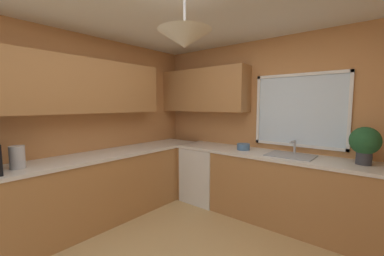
# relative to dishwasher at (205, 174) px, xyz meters

# --- Properties ---
(room_shell) EXTENTS (4.00, 4.02, 2.57)m
(room_shell) POSITION_rel_dishwasher_xyz_m (0.58, -1.14, 1.29)
(room_shell) COLOR #C6844C
(room_shell) RESTS_ON ground_plane
(counter_run_left) EXTENTS (0.65, 3.63, 0.91)m
(counter_run_left) POSITION_rel_dishwasher_xyz_m (-0.66, -1.61, 0.02)
(counter_run_left) COLOR #AD7542
(counter_run_left) RESTS_ON ground_plane
(counter_run_back) EXTENTS (3.09, 0.65, 0.91)m
(counter_run_back) POSITION_rel_dishwasher_xyz_m (1.18, 0.03, 0.02)
(counter_run_back) COLOR #AD7542
(counter_run_back) RESTS_ON ground_plane
(dishwasher) EXTENTS (0.60, 0.60, 0.86)m
(dishwasher) POSITION_rel_dishwasher_xyz_m (0.00, 0.00, 0.00)
(dishwasher) COLOR white
(dishwasher) RESTS_ON ground_plane
(kettle) EXTENTS (0.14, 0.14, 0.23)m
(kettle) POSITION_rel_dishwasher_xyz_m (-0.64, -2.37, 0.59)
(kettle) COLOR #B7B7BC
(kettle) RESTS_ON counter_run_left
(sink_assembly) EXTENTS (0.56, 0.40, 0.19)m
(sink_assembly) POSITION_rel_dishwasher_xyz_m (1.33, 0.04, 0.49)
(sink_assembly) COLOR #9EA0A5
(sink_assembly) RESTS_ON counter_run_back
(potted_plant) EXTENTS (0.30, 0.30, 0.41)m
(potted_plant) POSITION_rel_dishwasher_xyz_m (2.09, 0.08, 0.72)
(potted_plant) COLOR #38383D
(potted_plant) RESTS_ON counter_run_back
(bowl) EXTENTS (0.18, 0.18, 0.09)m
(bowl) POSITION_rel_dishwasher_xyz_m (0.67, 0.03, 0.52)
(bowl) COLOR #4C7099
(bowl) RESTS_ON counter_run_back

